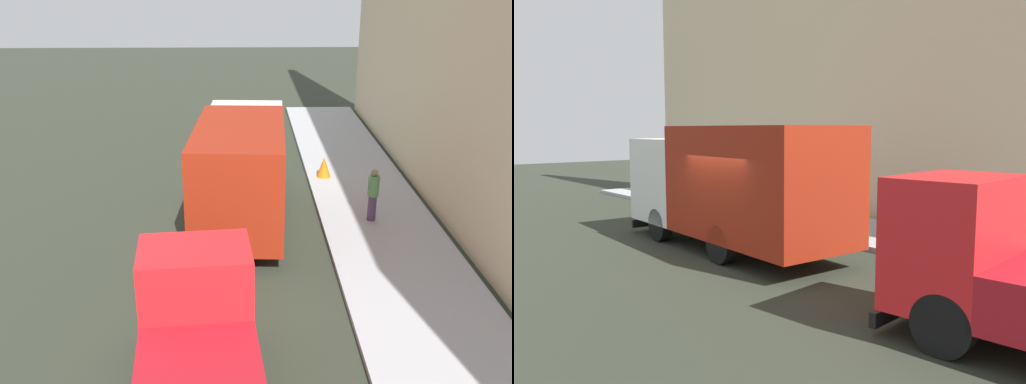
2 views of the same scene
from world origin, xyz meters
The scene contains 6 objects.
ground centered at (0.00, 0.00, 0.00)m, with size 80.00×80.00×0.00m, color #2C3125.
sidewalk centered at (4.73, 0.00, 0.07)m, with size 3.45×30.00×0.14m, color #A3A3A8.
building_facade centered at (6.95, 0.00, 6.43)m, with size 0.50×30.00×12.86m, color beige.
large_utility_truck centered at (0.63, 0.99, 1.75)m, with size 2.83×7.52×3.20m.
pedestrian_walking centered at (4.50, 0.38, 1.00)m, with size 0.35×0.35×1.61m.
traffic_cone_orange centered at (3.57, 4.18, 0.51)m, with size 0.51×0.51×0.73m, color orange.
Camera 2 is at (-7.50, -9.82, 3.13)m, focal length 36.83 mm.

